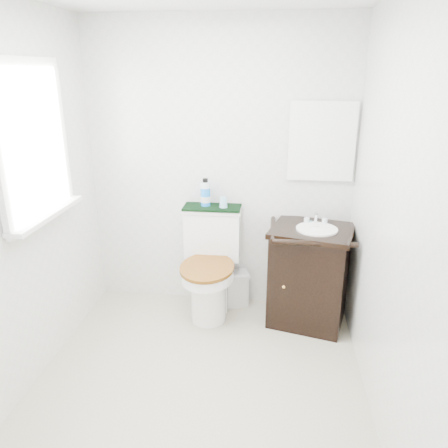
% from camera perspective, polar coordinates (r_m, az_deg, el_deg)
% --- Properties ---
extents(floor, '(2.40, 2.40, 0.00)m').
position_cam_1_polar(floor, '(3.10, -3.47, -20.32)').
color(floor, beige).
rests_on(floor, ground).
extents(wall_back, '(2.40, 0.00, 2.40)m').
position_cam_1_polar(wall_back, '(3.65, -0.57, 7.11)').
color(wall_back, silver).
rests_on(wall_back, ground).
extents(wall_front, '(2.40, 0.00, 2.40)m').
position_cam_1_polar(wall_front, '(1.45, -12.92, -13.63)').
color(wall_front, silver).
rests_on(wall_front, ground).
extents(wall_left, '(0.00, 2.40, 2.40)m').
position_cam_1_polar(wall_left, '(2.91, -25.82, 1.92)').
color(wall_left, silver).
rests_on(wall_left, ground).
extents(wall_right, '(0.00, 2.40, 2.40)m').
position_cam_1_polar(wall_right, '(2.55, 21.05, 0.27)').
color(wall_right, silver).
rests_on(wall_right, ground).
extents(window, '(0.02, 0.70, 0.90)m').
position_cam_1_polar(window, '(3.03, -23.85, 9.66)').
color(window, white).
rests_on(window, wall_left).
extents(mirror, '(0.50, 0.02, 0.60)m').
position_cam_1_polar(mirror, '(3.57, 12.66, 10.45)').
color(mirror, silver).
rests_on(mirror, wall_back).
extents(toilet, '(0.49, 0.65, 0.89)m').
position_cam_1_polar(toilet, '(3.70, -1.77, -6.04)').
color(toilet, white).
rests_on(toilet, floor).
extents(vanity, '(0.72, 0.66, 0.92)m').
position_cam_1_polar(vanity, '(3.61, 11.10, -6.38)').
color(vanity, black).
rests_on(vanity, floor).
extents(trash_bin, '(0.26, 0.23, 0.31)m').
position_cam_1_polar(trash_bin, '(3.91, 1.59, -8.40)').
color(trash_bin, silver).
rests_on(trash_bin, floor).
extents(towel, '(0.48, 0.22, 0.02)m').
position_cam_1_polar(towel, '(3.63, -1.56, 2.19)').
color(towel, black).
rests_on(towel, toilet).
extents(mouthwash_bottle, '(0.08, 0.08, 0.23)m').
position_cam_1_polar(mouthwash_bottle, '(3.63, -2.44, 4.04)').
color(mouthwash_bottle, '#1B7DE7').
rests_on(mouthwash_bottle, towel).
extents(cup, '(0.07, 0.07, 0.09)m').
position_cam_1_polar(cup, '(3.59, -0.08, 2.87)').
color(cup, '#87C4DE').
rests_on(cup, towel).
extents(soap_bar, '(0.07, 0.04, 0.02)m').
position_cam_1_polar(soap_bar, '(3.58, 11.09, 0.35)').
color(soap_bar, '#177065').
rests_on(soap_bar, vanity).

